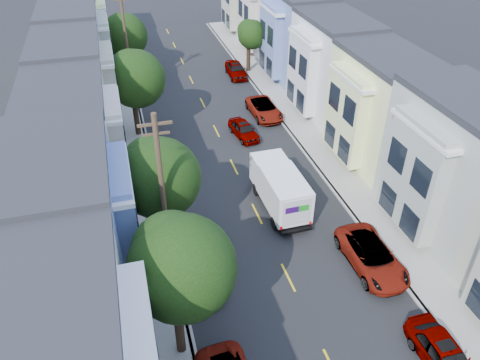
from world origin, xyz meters
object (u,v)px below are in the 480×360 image
object	(u,v)px
parked_right_a	(445,356)
parked_left_d	(170,169)
parked_right_b	(372,256)
fedex_truck	(280,188)
tree_far_r	(251,35)
tree_b	(180,269)
tree_c	(158,179)
tree_d	(135,79)
parked_right_c	(264,109)
parked_right_d	(236,70)
utility_pole_near	(164,202)
lead_sedan	(244,130)
utility_pole_far	(127,43)
parked_left_c	(198,269)
tree_e	(124,36)

from	to	relation	value
parked_right_a	parked_left_d	bearing A→B (deg)	116.96
parked_left_d	parked_right_b	xyz separation A→B (m)	(9.80, -12.34, 0.07)
fedex_truck	parked_left_d	xyz separation A→B (m)	(-6.55, 5.64, -0.94)
tree_far_r	tree_b	bearing A→B (deg)	-111.32
tree_c	tree_d	xyz separation A→B (m)	(0.00, 14.60, 0.07)
fedex_truck	parked_right_a	size ratio (longest dim) A/B	1.29
tree_d	parked_right_a	size ratio (longest dim) A/B	1.57
parked_left_d	tree_d	bearing A→B (deg)	96.87
parked_right_c	parked_right_d	xyz separation A→B (m)	(0.00, 9.99, 0.06)
tree_b	utility_pole_near	world-z (taller)	utility_pole_near
tree_c	tree_d	size ratio (longest dim) A/B	0.99
tree_far_r	fedex_truck	size ratio (longest dim) A/B	0.93
tree_b	lead_sedan	world-z (taller)	tree_b
lead_sedan	utility_pole_far	bearing A→B (deg)	117.06
parked_right_c	tree_c	bearing A→B (deg)	-127.94
parked_right_a	parked_right_c	size ratio (longest dim) A/B	0.93
tree_b	parked_right_b	xyz separation A→B (m)	(11.20, 2.74, -4.67)
parked_right_b	tree_b	bearing A→B (deg)	-166.56
parked_right_d	parked_left_c	bearing A→B (deg)	-107.38
utility_pole_near	tree_e	bearing A→B (deg)	90.00
tree_e	tree_b	bearing A→B (deg)	-90.00
tree_e	fedex_truck	xyz separation A→B (m)	(7.95, -26.29, -2.85)
utility_pole_far	parked_left_d	world-z (taller)	utility_pole_far
tree_far_r	parked_left_c	size ratio (longest dim) A/B	1.11
utility_pole_near	lead_sedan	xyz separation A→B (m)	(8.32, 14.42, -4.48)
tree_c	utility_pole_far	world-z (taller)	utility_pole_far
parked_left_c	parked_right_a	world-z (taller)	parked_right_a
tree_e	parked_right_c	size ratio (longest dim) A/B	1.34
parked_left_d	tree_e	bearing A→B (deg)	89.70
parked_left_c	utility_pole_far	bearing A→B (deg)	88.72
tree_c	parked_left_d	xyz separation A→B (m)	(1.40, 7.42, -4.26)
tree_e	fedex_truck	world-z (taller)	tree_e
tree_c	parked_right_a	size ratio (longest dim) A/B	1.55
tree_c	parked_right_d	distance (m)	27.87
tree_b	fedex_truck	distance (m)	12.92
utility_pole_far	tree_b	bearing A→B (deg)	-90.00
utility_pole_far	utility_pole_near	bearing A→B (deg)	-90.00
tree_far_r	parked_left_c	xyz separation A→B (m)	(-11.79, -29.33, -3.35)
parked_right_d	tree_b	bearing A→B (deg)	-107.15
utility_pole_far	parked_right_c	bearing A→B (deg)	-36.49
utility_pole_far	tree_d	bearing A→B (deg)	-90.01
tree_b	lead_sedan	bearing A→B (deg)	66.94
tree_b	parked_right_c	bearing A→B (deg)	63.88
tree_b	utility_pole_far	xyz separation A→B (m)	(0.00, 31.13, -0.27)
tree_b	parked_left_d	xyz separation A→B (m)	(1.40, 15.08, -4.74)
tree_far_r	parked_left_c	distance (m)	31.79
tree_b	parked_left_c	xyz separation A→B (m)	(1.40, 4.48, -4.72)
fedex_truck	parked_right_b	world-z (taller)	fedex_truck
tree_far_r	parked_right_c	world-z (taller)	tree_far_r
tree_c	utility_pole_far	distance (m)	23.47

